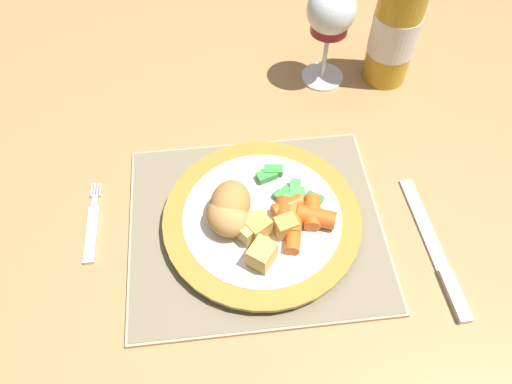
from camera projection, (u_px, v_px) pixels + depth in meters
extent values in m
plane|color=#383333|center=(251.00, 336.00, 1.34)|extent=(6.00, 6.00, 0.00)
cube|color=#AD7F4C|center=(248.00, 170.00, 0.75)|extent=(1.13, 1.06, 0.04)
cube|color=#AD7F4C|center=(36.00, 133.00, 1.29)|extent=(0.06, 0.06, 0.70)
cube|color=#AD7F4C|center=(416.00, 101.00, 1.36)|extent=(0.06, 0.06, 0.70)
cube|color=tan|center=(259.00, 226.00, 0.67)|extent=(0.34, 0.29, 0.01)
cube|color=#807259|center=(259.00, 225.00, 0.67)|extent=(0.33, 0.29, 0.00)
cylinder|color=silver|center=(262.00, 221.00, 0.66)|extent=(0.21, 0.21, 0.01)
cylinder|color=olive|center=(262.00, 218.00, 0.65)|extent=(0.26, 0.26, 0.01)
cylinder|color=silver|center=(262.00, 216.00, 0.65)|extent=(0.21, 0.21, 0.00)
ellipsoid|color=#B77F3D|center=(230.00, 203.00, 0.63)|extent=(0.07, 0.08, 0.05)
ellipsoid|color=tan|center=(227.00, 217.00, 0.62)|extent=(0.07, 0.08, 0.04)
cube|color=#4CA84C|center=(297.00, 217.00, 0.64)|extent=(0.02, 0.03, 0.01)
cube|color=green|center=(283.00, 194.00, 0.66)|extent=(0.03, 0.03, 0.01)
cube|color=green|center=(267.00, 175.00, 0.68)|extent=(0.03, 0.02, 0.01)
cube|color=#338438|center=(314.00, 198.00, 0.66)|extent=(0.03, 0.02, 0.01)
cube|color=#4CA84C|center=(301.00, 195.00, 0.66)|extent=(0.01, 0.02, 0.01)
cube|color=green|center=(273.00, 170.00, 0.69)|extent=(0.03, 0.02, 0.01)
cube|color=#4CA84C|center=(291.00, 200.00, 0.66)|extent=(0.03, 0.02, 0.01)
cube|color=#4CA84C|center=(295.00, 188.00, 0.67)|extent=(0.02, 0.03, 0.01)
cube|color=#338438|center=(281.00, 198.00, 0.66)|extent=(0.02, 0.02, 0.01)
cube|color=#4CA84C|center=(313.00, 212.00, 0.64)|extent=(0.03, 0.03, 0.01)
cylinder|color=orange|center=(316.00, 217.00, 0.64)|extent=(0.05, 0.04, 0.02)
cylinder|color=orange|center=(312.00, 212.00, 0.64)|extent=(0.03, 0.05, 0.02)
cylinder|color=orange|center=(287.00, 206.00, 0.65)|extent=(0.05, 0.03, 0.02)
cylinder|color=orange|center=(292.00, 221.00, 0.63)|extent=(0.03, 0.04, 0.02)
cylinder|color=orange|center=(294.00, 235.00, 0.62)|extent=(0.03, 0.05, 0.02)
cylinder|color=#CC5119|center=(283.00, 215.00, 0.64)|extent=(0.03, 0.05, 0.02)
cube|color=silver|center=(92.00, 234.00, 0.66)|extent=(0.01, 0.09, 0.01)
cube|color=silver|center=(95.00, 202.00, 0.69)|extent=(0.01, 0.02, 0.01)
cube|color=silver|center=(100.00, 190.00, 0.70)|extent=(0.00, 0.02, 0.00)
cube|color=silver|center=(98.00, 190.00, 0.70)|extent=(0.00, 0.02, 0.00)
cube|color=silver|center=(95.00, 190.00, 0.70)|extent=(0.00, 0.02, 0.00)
cube|color=silver|center=(92.00, 190.00, 0.70)|extent=(0.00, 0.02, 0.00)
cube|color=silver|center=(423.00, 223.00, 0.67)|extent=(0.03, 0.15, 0.00)
cube|color=#B2B2B7|center=(455.00, 295.00, 0.61)|extent=(0.02, 0.07, 0.01)
cylinder|color=silver|center=(322.00, 77.00, 0.84)|extent=(0.07, 0.07, 0.00)
cylinder|color=silver|center=(325.00, 55.00, 0.80)|extent=(0.01, 0.01, 0.09)
ellipsoid|color=silver|center=(331.00, 10.00, 0.74)|extent=(0.07, 0.07, 0.07)
cylinder|color=maroon|center=(330.00, 20.00, 0.75)|extent=(0.06, 0.06, 0.04)
cylinder|color=gold|center=(396.00, 28.00, 0.77)|extent=(0.07, 0.07, 0.19)
cylinder|color=white|center=(394.00, 33.00, 0.78)|extent=(0.07, 0.07, 0.07)
cube|color=gold|center=(261.00, 227.00, 0.62)|extent=(0.04, 0.04, 0.03)
cube|color=#E5BC66|center=(249.00, 231.00, 0.62)|extent=(0.03, 0.03, 0.03)
cube|color=#E5BC66|center=(248.00, 226.00, 0.63)|extent=(0.03, 0.03, 0.03)
cube|color=#DBB256|center=(259.00, 255.00, 0.60)|extent=(0.04, 0.04, 0.03)
cube|color=#DBB256|center=(260.00, 222.00, 0.63)|extent=(0.03, 0.02, 0.02)
cube|color=gold|center=(286.00, 226.00, 0.63)|extent=(0.03, 0.03, 0.03)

